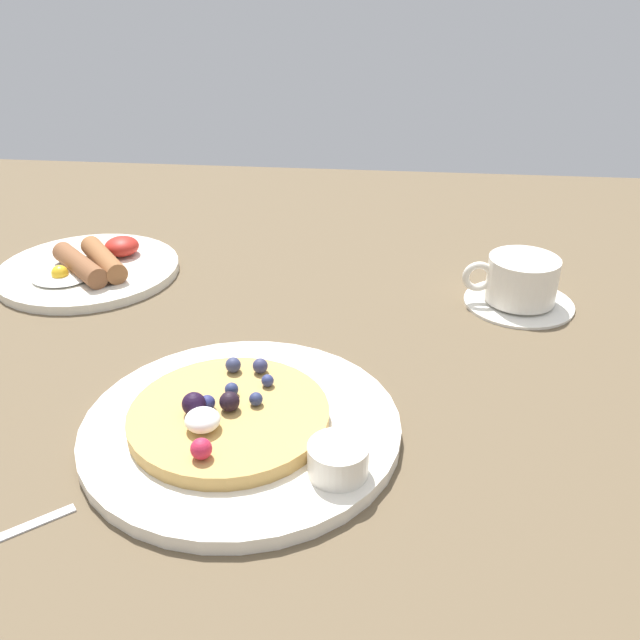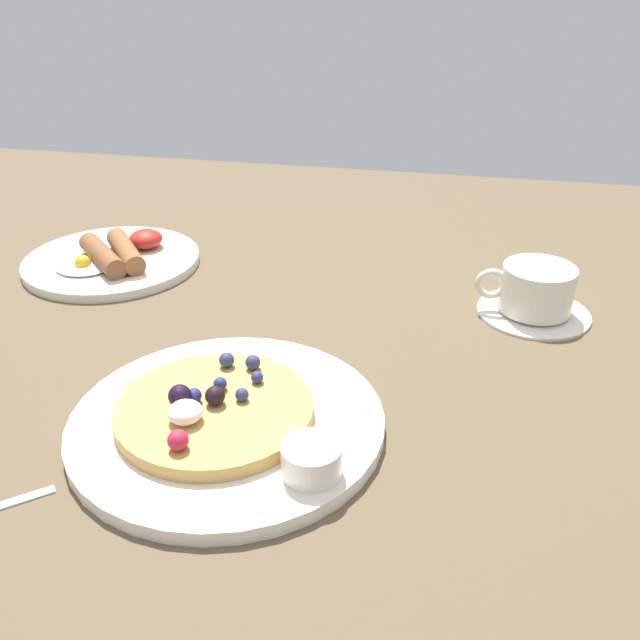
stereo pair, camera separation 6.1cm
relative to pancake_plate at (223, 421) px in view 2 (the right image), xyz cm
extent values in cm
cube|color=brown|center=(0.38, 14.88, -2.13)|extent=(163.52, 129.61, 3.00)
cylinder|color=silver|center=(0.00, 0.00, 0.00)|extent=(26.64, 26.64, 1.26)
cylinder|color=tan|center=(-0.54, -0.32, 1.27)|extent=(16.63, 16.63, 1.29)
sphere|color=black|center=(-3.18, -1.09, 2.90)|extent=(1.96, 1.96, 1.96)
sphere|color=navy|center=(1.57, 0.70, 2.49)|extent=(1.14, 1.14, 1.14)
sphere|color=#33355A|center=(1.02, 5.63, 2.60)|extent=(1.37, 1.37, 1.37)
sphere|color=#33395B|center=(-1.41, 5.51, 2.61)|extent=(1.39, 1.39, 1.39)
sphere|color=#C12341|center=(-1.19, -6.38, 2.74)|extent=(1.64, 1.64, 1.64)
sphere|color=navy|center=(2.04, 3.57, 2.46)|extent=(1.09, 1.09, 1.09)
sphere|color=navy|center=(-0.75, 1.85, 2.51)|extent=(1.18, 1.18, 1.18)
sphere|color=black|center=(-0.44, -0.26, 2.75)|extent=(1.68, 1.68, 1.68)
sphere|color=navy|center=(-2.28, -0.35, 2.56)|extent=(1.30, 1.30, 1.30)
ellipsoid|color=white|center=(-1.99, -2.95, 2.76)|extent=(2.82, 2.82, 1.69)
cylinder|color=silver|center=(8.92, -5.50, 1.89)|extent=(4.61, 4.61, 2.53)
cylinder|color=#603408|center=(8.92, -5.50, 2.40)|extent=(3.78, 3.78, 0.30)
cylinder|color=silver|center=(-25.33, 29.66, -0.08)|extent=(22.23, 22.23, 1.11)
cylinder|color=brown|center=(-22.91, 29.08, 1.76)|extent=(8.77, 10.05, 2.56)
cylinder|color=brown|center=(-25.16, 27.18, 1.76)|extent=(9.53, 9.40, 2.56)
ellipsoid|color=white|center=(-26.96, 25.52, 0.78)|extent=(6.83, 5.80, 0.60)
sphere|color=yellow|center=(-26.96, 25.52, 1.28)|extent=(2.00, 2.00, 2.00)
ellipsoid|color=#AE251D|center=(-22.26, 33.61, 1.67)|extent=(4.34, 4.34, 2.39)
cylinder|color=white|center=(27.10, 26.92, -0.31)|extent=(12.39, 12.39, 0.64)
cylinder|color=silver|center=(27.10, 26.92, 2.55)|extent=(7.91, 7.91, 5.07)
torus|color=silver|center=(22.16, 26.51, 2.80)|extent=(3.70, 1.10, 3.64)
cylinder|color=#7B5B4B|center=(27.10, 26.92, 4.17)|extent=(6.72, 6.72, 0.41)
camera|label=1|loc=(11.79, -45.27, 35.26)|focal=38.47mm
camera|label=2|loc=(17.82, -44.32, 35.26)|focal=38.47mm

